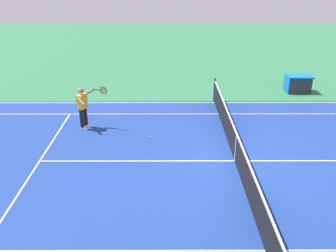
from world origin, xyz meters
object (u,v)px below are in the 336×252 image
at_px(tennis_player_near, 83,106).
at_px(equipment_cart_tarped, 298,83).
at_px(tennis_ball, 150,137).
at_px(tennis_net, 236,148).

xyz_separation_m(tennis_player_near, equipment_cart_tarped, (-9.78, -4.44, -0.49)).
height_order(tennis_player_near, tennis_ball, tennis_player_near).
height_order(tennis_net, equipment_cart_tarped, tennis_net).
bearing_deg(tennis_player_near, equipment_cart_tarped, -155.58).
relative_size(tennis_player_near, equipment_cart_tarped, 1.36).
height_order(tennis_net, tennis_player_near, tennis_player_near).
bearing_deg(tennis_player_near, tennis_net, 153.88).
height_order(tennis_player_near, equipment_cart_tarped, tennis_player_near).
distance_m(tennis_net, tennis_ball, 3.38).
relative_size(tennis_player_near, tennis_ball, 25.71).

